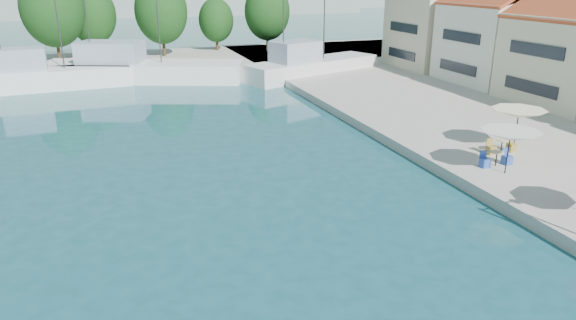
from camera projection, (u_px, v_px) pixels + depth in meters
name	position (u px, v px, depth m)	size (l,w,h in m)	color
quay_far	(122.00, 62.00, 59.99)	(90.00, 16.00, 0.60)	#AAA199
building_05	(499.00, 30.00, 46.07)	(8.40, 8.80, 9.70)	white
building_06	(440.00, 20.00, 53.98)	(9.00, 8.80, 10.20)	beige
trawler_02	(45.00, 77.00, 46.94)	(14.31, 4.67, 10.20)	white
trawler_03	(137.00, 70.00, 50.79)	(20.22, 11.68, 10.20)	white
trawler_04	(309.00, 67.00, 52.25)	(15.61, 8.89, 10.20)	silver
tree_04	(52.00, 8.00, 56.74)	(6.86, 6.86, 10.15)	#3F2B19
tree_05	(92.00, 15.00, 61.68)	(5.67, 5.67, 8.40)	#3F2B19
tree_06	(161.00, 11.00, 60.96)	(6.20, 6.20, 9.18)	#3F2B19
tree_07	(216.00, 20.00, 66.34)	(4.48, 4.48, 6.63)	#3F2B19
tree_08	(267.00, 12.00, 65.48)	(5.79, 5.79, 8.56)	#3F2B19
umbrella_white	(510.00, 136.00, 24.77)	(2.85, 2.85, 2.20)	black
umbrella_cream	(519.00, 114.00, 28.22)	(2.96, 2.96, 2.33)	black
cafe_table_02	(496.00, 160.00, 26.32)	(1.82, 0.70, 0.76)	black
cafe_table_03	(501.00, 148.00, 28.26)	(1.82, 0.70, 0.76)	black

